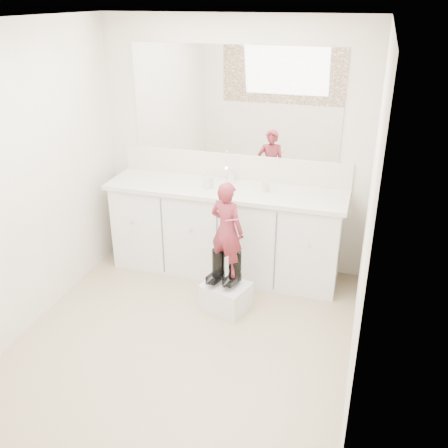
% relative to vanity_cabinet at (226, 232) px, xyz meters
% --- Properties ---
extents(floor, '(3.00, 3.00, 0.00)m').
position_rel_vanity_cabinet_xyz_m(floor, '(0.00, -1.23, -0.42)').
color(floor, '#876E58').
rests_on(floor, ground).
extents(ceiling, '(3.00, 3.00, 0.00)m').
position_rel_vanity_cabinet_xyz_m(ceiling, '(0.00, -1.23, 1.97)').
color(ceiling, white).
rests_on(ceiling, wall_back).
extents(wall_back, '(2.60, 0.00, 2.60)m').
position_rel_vanity_cabinet_xyz_m(wall_back, '(0.00, 0.27, 0.77)').
color(wall_back, beige).
rests_on(wall_back, floor).
extents(wall_front, '(2.60, 0.00, 2.60)m').
position_rel_vanity_cabinet_xyz_m(wall_front, '(0.00, -2.73, 0.77)').
color(wall_front, beige).
rests_on(wall_front, floor).
extents(wall_left, '(0.00, 3.00, 3.00)m').
position_rel_vanity_cabinet_xyz_m(wall_left, '(-1.30, -1.23, 0.78)').
color(wall_left, beige).
rests_on(wall_left, floor).
extents(wall_right, '(0.00, 3.00, 3.00)m').
position_rel_vanity_cabinet_xyz_m(wall_right, '(1.30, -1.23, 0.78)').
color(wall_right, beige).
rests_on(wall_right, floor).
extents(vanity_cabinet, '(2.20, 0.55, 0.85)m').
position_rel_vanity_cabinet_xyz_m(vanity_cabinet, '(0.00, 0.00, 0.00)').
color(vanity_cabinet, silver).
rests_on(vanity_cabinet, floor).
extents(countertop, '(2.28, 0.58, 0.04)m').
position_rel_vanity_cabinet_xyz_m(countertop, '(0.00, -0.01, 0.45)').
color(countertop, beige).
rests_on(countertop, vanity_cabinet).
extents(backsplash, '(2.28, 0.03, 0.25)m').
position_rel_vanity_cabinet_xyz_m(backsplash, '(0.00, 0.26, 0.59)').
color(backsplash, beige).
rests_on(backsplash, countertop).
extents(mirror, '(2.00, 0.02, 1.00)m').
position_rel_vanity_cabinet_xyz_m(mirror, '(0.00, 0.26, 1.22)').
color(mirror, white).
rests_on(mirror, wall_back).
extents(dot_panel, '(2.00, 0.01, 1.20)m').
position_rel_vanity_cabinet_xyz_m(dot_panel, '(0.00, -2.71, 1.22)').
color(dot_panel, '#472819').
rests_on(dot_panel, wall_front).
extents(faucet, '(0.08, 0.08, 0.10)m').
position_rel_vanity_cabinet_xyz_m(faucet, '(0.00, 0.15, 0.52)').
color(faucet, silver).
rests_on(faucet, countertop).
extents(cup, '(0.09, 0.09, 0.09)m').
position_rel_vanity_cabinet_xyz_m(cup, '(0.38, 0.01, 0.51)').
color(cup, beige).
rests_on(cup, countertop).
extents(soap_bottle, '(0.09, 0.10, 0.18)m').
position_rel_vanity_cabinet_xyz_m(soap_bottle, '(-0.16, -0.06, 0.55)').
color(soap_bottle, beige).
rests_on(soap_bottle, countertop).
extents(step_stool, '(0.46, 0.42, 0.24)m').
position_rel_vanity_cabinet_xyz_m(step_stool, '(0.20, -0.65, -0.30)').
color(step_stool, silver).
rests_on(step_stool, floor).
extents(boot_left, '(0.17, 0.24, 0.32)m').
position_rel_vanity_cabinet_xyz_m(boot_left, '(0.12, -0.63, -0.02)').
color(boot_left, black).
rests_on(boot_left, step_stool).
extents(boot_right, '(0.17, 0.24, 0.32)m').
position_rel_vanity_cabinet_xyz_m(boot_right, '(0.27, -0.63, -0.02)').
color(boot_right, black).
rests_on(boot_right, step_stool).
extents(toddler, '(0.35, 0.28, 0.84)m').
position_rel_vanity_cabinet_xyz_m(toddler, '(0.20, -0.63, 0.34)').
color(toddler, '#B53740').
rests_on(toddler, step_stool).
extents(toothbrush, '(0.13, 0.05, 0.06)m').
position_rel_vanity_cabinet_xyz_m(toothbrush, '(0.27, -0.71, 0.47)').
color(toothbrush, '#CD5087').
rests_on(toothbrush, toddler).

